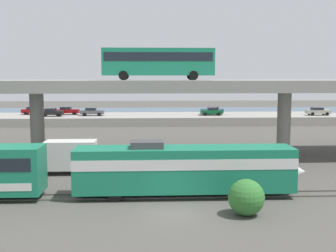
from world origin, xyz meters
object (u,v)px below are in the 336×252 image
at_px(parked_car_1, 92,112).
at_px(parked_car_4, 318,111).
at_px(transit_bus_on_overpass, 158,61).
at_px(parked_car_2, 52,112).
at_px(parked_car_3, 212,111).
at_px(parked_car_0, 212,110).
at_px(train_locomotive, 195,167).
at_px(service_truck_west, 61,156).
at_px(parked_car_6, 67,111).
at_px(parked_car_5, 34,110).

height_order(parked_car_1, parked_car_4, same).
height_order(transit_bus_on_overpass, parked_car_4, transit_bus_on_overpass).
height_order(parked_car_2, parked_car_3, same).
bearing_deg(parked_car_2, parked_car_0, 5.26).
height_order(train_locomotive, parked_car_2, train_locomotive).
relative_size(parked_car_0, parked_car_2, 1.01).
relative_size(train_locomotive, service_truck_west, 2.53).
bearing_deg(parked_car_1, parked_car_6, 153.24).
relative_size(parked_car_1, parked_car_6, 0.96).
height_order(parked_car_1, parked_car_3, same).
bearing_deg(parked_car_1, parked_car_3, -1.04).
xyz_separation_m(service_truck_west, parked_car_3, (20.09, 41.31, 0.69)).
xyz_separation_m(service_truck_west, parked_car_6, (-7.39, 44.28, 0.70)).
distance_m(service_truck_west, parked_car_2, 41.94).
bearing_deg(parked_car_5, parked_car_0, -2.08).
height_order(train_locomotive, parked_car_0, train_locomotive).
relative_size(train_locomotive, transit_bus_on_overpass, 1.44).
relative_size(parked_car_1, parked_car_3, 1.08).
bearing_deg(parked_car_0, parked_car_5, -2.08).
bearing_deg(transit_bus_on_overpass, parked_car_5, -58.17).
distance_m(train_locomotive, parked_car_1, 51.64).
relative_size(parked_car_5, parked_car_6, 0.97).
bearing_deg(parked_car_0, parked_car_4, 171.03).
relative_size(transit_bus_on_overpass, parked_car_1, 2.74).
bearing_deg(parked_car_4, parked_car_5, 175.40).
bearing_deg(parked_car_6, parked_car_3, -6.17).
bearing_deg(transit_bus_on_overpass, parked_car_6, -65.63).
bearing_deg(parked_car_6, parked_car_5, 174.90).
xyz_separation_m(parked_car_3, parked_car_4, (20.07, -0.80, 0.00)).
xyz_separation_m(service_truck_west, parked_car_0, (20.56, 43.60, 0.69)).
bearing_deg(parked_car_5, parked_car_1, -15.21).
xyz_separation_m(service_truck_west, parked_car_1, (-2.31, 41.72, 0.69)).
bearing_deg(parked_car_5, parked_car_6, -5.10).
height_order(parked_car_5, parked_car_6, same).
bearing_deg(parked_car_6, parked_car_0, -1.39).
bearing_deg(parked_car_0, service_truck_west, 64.75).
bearing_deg(parked_car_1, transit_bus_on_overpass, -71.36).
relative_size(parked_car_0, parked_car_5, 0.94).
relative_size(parked_car_1, parked_car_5, 0.99).
relative_size(service_truck_west, parked_car_0, 1.63).
height_order(transit_bus_on_overpass, parked_car_1, transit_bus_on_overpass).
distance_m(parked_car_3, parked_car_6, 27.65).
xyz_separation_m(transit_bus_on_overpass, service_truck_west, (-9.11, -7.85, -8.89)).
bearing_deg(service_truck_west, parked_car_2, -76.81).
bearing_deg(train_locomotive, parked_car_1, 105.39).
bearing_deg(train_locomotive, parked_car_2, 113.20).
height_order(parked_car_3, parked_car_6, same).
xyz_separation_m(parked_car_1, parked_car_4, (42.47, -1.21, 0.00)).
distance_m(parked_car_4, parked_car_6, 47.70).
xyz_separation_m(parked_car_2, parked_car_4, (49.73, -0.32, 0.00)).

